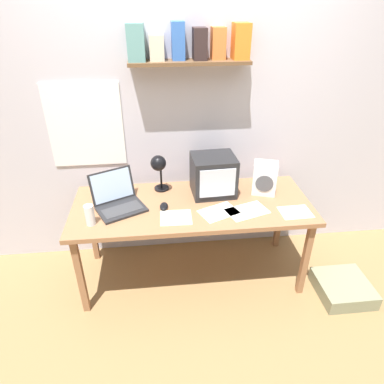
% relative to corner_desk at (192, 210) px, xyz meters
% --- Properties ---
extents(ground_plane, '(12.00, 12.00, 0.00)m').
position_rel_corner_desk_xyz_m(ground_plane, '(0.00, 0.00, -0.65)').
color(ground_plane, olive).
extents(back_wall, '(5.60, 0.24, 2.60)m').
position_rel_corner_desk_xyz_m(back_wall, '(-0.00, 0.45, 0.66)').
color(back_wall, silver).
rests_on(back_wall, ground_plane).
extents(corner_desk, '(1.79, 0.72, 0.70)m').
position_rel_corner_desk_xyz_m(corner_desk, '(0.00, 0.00, 0.00)').
color(corner_desk, '#996744').
rests_on(corner_desk, ground_plane).
extents(crt_monitor, '(0.34, 0.31, 0.31)m').
position_rel_corner_desk_xyz_m(crt_monitor, '(0.18, 0.15, 0.21)').
color(crt_monitor, '#232326').
rests_on(crt_monitor, corner_desk).
extents(laptop, '(0.43, 0.42, 0.25)m').
position_rel_corner_desk_xyz_m(laptop, '(-0.55, 0.02, 0.12)').
color(laptop, '#232326').
rests_on(laptop, corner_desk).
extents(desk_lamp, '(0.13, 0.19, 0.32)m').
position_rel_corner_desk_xyz_m(desk_lamp, '(-0.23, 0.19, 0.29)').
color(desk_lamp, black).
rests_on(desk_lamp, corner_desk).
extents(juice_glass, '(0.06, 0.06, 0.15)m').
position_rel_corner_desk_xyz_m(juice_glass, '(-0.72, -0.19, 0.12)').
color(juice_glass, white).
rests_on(juice_glass, corner_desk).
extents(space_heater, '(0.21, 0.18, 0.26)m').
position_rel_corner_desk_xyz_m(space_heater, '(0.58, 0.10, 0.18)').
color(space_heater, white).
rests_on(space_heater, corner_desk).
extents(computer_mouse, '(0.07, 0.11, 0.03)m').
position_rel_corner_desk_xyz_m(computer_mouse, '(-0.21, -0.04, 0.07)').
color(computer_mouse, black).
rests_on(computer_mouse, corner_desk).
extents(open_notebook, '(0.22, 0.19, 0.00)m').
position_rel_corner_desk_xyz_m(open_notebook, '(-0.13, -0.18, 0.06)').
color(open_notebook, white).
rests_on(open_notebook, corner_desk).
extents(loose_paper_near_laptop, '(0.23, 0.18, 0.00)m').
position_rel_corner_desk_xyz_m(loose_paper_near_laptop, '(0.73, -0.20, 0.06)').
color(loose_paper_near_laptop, white).
rests_on(loose_paper_near_laptop, corner_desk).
extents(printed_handout, '(0.32, 0.27, 0.00)m').
position_rel_corner_desk_xyz_m(printed_handout, '(0.18, -0.14, 0.06)').
color(printed_handout, white).
rests_on(printed_handout, corner_desk).
extents(loose_paper_near_monitor, '(0.33, 0.26, 0.00)m').
position_rel_corner_desk_xyz_m(loose_paper_near_monitor, '(0.39, -0.15, 0.06)').
color(loose_paper_near_monitor, white).
rests_on(loose_paper_near_monitor, corner_desk).
extents(floor_cushion, '(0.39, 0.39, 0.12)m').
position_rel_corner_desk_xyz_m(floor_cushion, '(1.16, -0.36, -0.59)').
color(floor_cushion, gray).
rests_on(floor_cushion, ground_plane).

